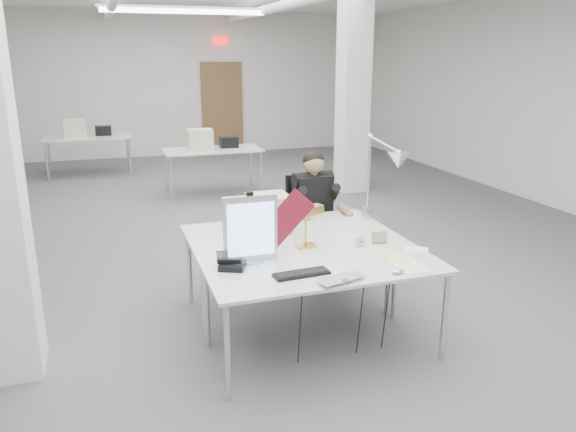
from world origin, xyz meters
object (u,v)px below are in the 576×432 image
Objects in this scene: monitor at (250,229)px; laptop at (345,282)px; bankers_lamp at (306,229)px; beige_monitor at (268,213)px; desk_phone at (232,266)px; architect_lamp at (381,184)px; desk_main at (324,266)px; seated_person at (313,194)px; office_chair at (311,226)px.

laptop is (0.51, -0.64, -0.25)m from monitor.
beige_monitor is at bearing 88.36° from bankers_lamp.
desk_phone is 0.23× the size of architect_lamp.
architect_lamp is at bearing 37.98° from laptop.
desk_main is 5.07× the size of laptop.
seated_person is at bearing 60.12° from laptop.
architect_lamp reaches higher than seated_person.
bankers_lamp is 0.92m from architect_lamp.
desk_phone is at bearing -146.07° from monitor.
desk_phone is (-1.18, -1.42, -0.12)m from seated_person.
bankers_lamp is (-0.49, -1.18, 0.37)m from office_chair.
beige_monitor is at bearing -140.88° from seated_person.
bankers_lamp is (0.51, 0.18, -0.11)m from monitor.
architect_lamp is at bearing -0.16° from bankers_lamp.
office_chair is 2.06× the size of monitor.
beige_monitor is (-0.17, 0.50, 0.02)m from bankers_lamp.
laptop is 0.83m from bankers_lamp.
seated_person is 1.23m from bankers_lamp.
monitor reaches higher than beige_monitor.
desk_main is 3.47× the size of monitor.
beige_monitor is at bearing 100.31° from desk_main.
desk_phone is (-0.68, 0.13, 0.04)m from desk_main.
architect_lamp reaches higher than monitor.
seated_person is at bearing 72.15° from desk_main.
bankers_lamp is at bearing -117.86° from seated_person.
desk_main is 1.63m from seated_person.
architect_lamp is (1.00, -0.19, 0.24)m from beige_monitor.
desk_main is at bearing -112.07° from seated_person.
laptop is at bearing -81.81° from beige_monitor.
architect_lamp reaches higher than desk_main.
office_chair reaches higher than bankers_lamp.
laptop is 1.00× the size of beige_monitor.
seated_person reaches higher than desk_main.
bankers_lamp is (-0.49, -1.13, 0.01)m from seated_person.
monitor is 2.82× the size of desk_phone.
monitor is (-1.01, -1.31, 0.11)m from seated_person.
office_chair is at bearing 60.47° from laptop.
monitor reaches higher than desk_phone.
monitor is 0.31m from desk_phone.
monitor is 1.44m from architect_lamp.
architect_lamp is (0.84, 1.13, 0.39)m from laptop.
monitor reaches higher than laptop.
monitor is at bearing 56.90° from desk_phone.
monitor is 0.64× the size of architect_lamp.
desk_phone reaches higher than desk_main.
office_chair is 1.90m from desk_phone.
office_chair is 1.76m from monitor.
desk_main is 0.40m from laptop.
monitor is at bearing 178.00° from architect_lamp.
seated_person is at bearing 90.57° from architect_lamp.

